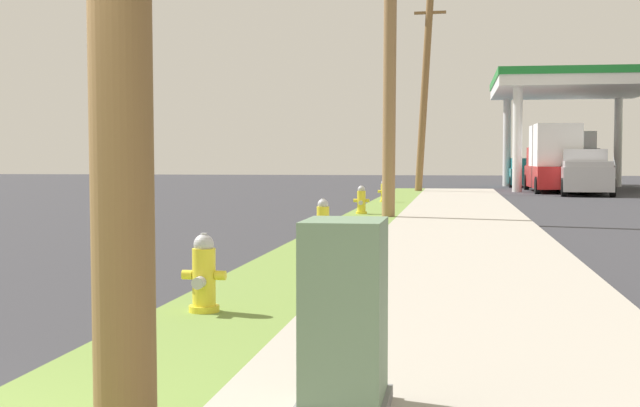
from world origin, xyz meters
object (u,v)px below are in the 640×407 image
object	(u,v)px
car_tan_by_near_pump	(576,175)
utility_pole_midground	(390,42)
truck_black_on_apron	(576,160)
truck_red_at_far_bay	(553,160)
utility_cabinet	(345,323)
car_teal_by_far_pump	(526,174)
fire_hydrant_third	(361,201)
fire_hydrant_nearest	(204,278)
utility_pole_background	(424,93)
fire_hydrant_fourth	(384,192)
truck_silver_at_forecourt	(585,174)
fire_hydrant_second	(323,222)

from	to	relation	value
car_tan_by_near_pump	utility_pole_midground	bearing A→B (deg)	-107.47
truck_black_on_apron	truck_red_at_far_bay	xyz separation A→B (m)	(-2.43, -10.86, 0.00)
utility_cabinet	truck_red_at_far_bay	distance (m)	37.90
utility_pole_midground	car_teal_by_far_pump	xyz separation A→B (m)	(5.45, 27.92, -3.72)
fire_hydrant_third	utility_pole_midground	world-z (taller)	utility_pole_midground
fire_hydrant_nearest	utility_pole_midground	distance (m)	14.69
utility_pole_background	fire_hydrant_fourth	bearing A→B (deg)	-95.20
fire_hydrant_third	utility_pole_midground	size ratio (longest dim) A/B	0.09
truck_red_at_far_bay	utility_pole_midground	bearing A→B (deg)	-106.67
truck_black_on_apron	truck_red_at_far_bay	size ratio (longest dim) A/B	1.00
car_teal_by_far_pump	truck_silver_at_forecourt	size ratio (longest dim) A/B	0.82
car_teal_by_far_pump	truck_red_at_far_bay	size ratio (longest dim) A/B	0.70
truck_black_on_apron	utility_cabinet	bearing A→B (deg)	-98.81
truck_black_on_apron	car_teal_by_far_pump	bearing A→B (deg)	-132.92
fire_hydrant_second	utility_pole_background	xyz separation A→B (m)	(0.89, 24.43, 4.00)
car_tan_by_near_pump	car_teal_by_far_pump	bearing A→B (deg)	122.58
fire_hydrant_third	truck_black_on_apron	distance (m)	31.79
utility_pole_background	car_teal_by_far_pump	distance (m)	12.10
fire_hydrant_second	truck_silver_at_forecourt	xyz separation A→B (m)	(7.80, 24.13, 0.47)
fire_hydrant_nearest	utility_pole_background	distance (m)	32.04
utility_pole_midground	car_teal_by_far_pump	world-z (taller)	utility_pole_midground
truck_silver_at_forecourt	fire_hydrant_nearest	bearing A→B (deg)	-103.97
fire_hydrant_fourth	car_teal_by_far_pump	bearing A→B (deg)	73.35
fire_hydrant_third	truck_silver_at_forecourt	distance (m)	18.32
fire_hydrant_second	fire_hydrant_third	xyz separation A→B (m)	(-0.13, 7.62, 0.00)
fire_hydrant_nearest	truck_silver_at_forecourt	distance (m)	32.44
utility_pole_background	truck_red_at_far_bay	xyz separation A→B (m)	(5.87, 2.71, -2.96)
car_tan_by_near_pump	fire_hydrant_second	bearing A→B (deg)	-104.99
utility_pole_midground	truck_silver_at_forecourt	distance (m)	19.10
fire_hydrant_fourth	truck_silver_at_forecourt	size ratio (longest dim) A/B	0.13
fire_hydrant_second	fire_hydrant_fourth	bearing A→B (deg)	90.20
truck_silver_at_forecourt	utility_pole_midground	bearing A→B (deg)	-112.33
truck_silver_at_forecourt	truck_red_at_far_bay	xyz separation A→B (m)	(-1.03, 3.01, 0.57)
utility_cabinet	car_teal_by_far_pump	size ratio (longest dim) A/B	0.24
fire_hydrant_fourth	utility_pole_background	size ratio (longest dim) A/B	0.09
fire_hydrant_nearest	truck_black_on_apron	bearing A→B (deg)	78.50
utility_cabinet	car_tan_by_near_pump	xyz separation A→B (m)	(6.67, 41.60, 0.09)
utility_pole_background	car_tan_by_near_pump	xyz separation A→B (m)	(7.46, 6.76, -3.72)
fire_hydrant_second	utility_pole_midground	size ratio (longest dim) A/B	0.09
car_tan_by_near_pump	truck_red_at_far_bay	xyz separation A→B (m)	(-1.59, -4.05, 0.77)
truck_silver_at_forecourt	utility_pole_background	bearing A→B (deg)	177.52
utility_pole_midground	truck_silver_at_forecourt	xyz separation A→B (m)	(7.13, 17.36, -3.52)
fire_hydrant_third	truck_red_at_far_bay	world-z (taller)	truck_red_at_far_bay
fire_hydrant_fourth	truck_silver_at_forecourt	bearing A→B (deg)	52.04
truck_red_at_far_bay	car_tan_by_near_pump	bearing A→B (deg)	68.59
utility_pole_background	truck_black_on_apron	bearing A→B (deg)	58.54
fire_hydrant_nearest	truck_black_on_apron	size ratio (longest dim) A/B	0.12
utility_pole_background	utility_cabinet	distance (m)	35.06
car_tan_by_near_pump	fire_hydrant_third	bearing A→B (deg)	-109.79
fire_hydrant_nearest	truck_silver_at_forecourt	bearing A→B (deg)	76.03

